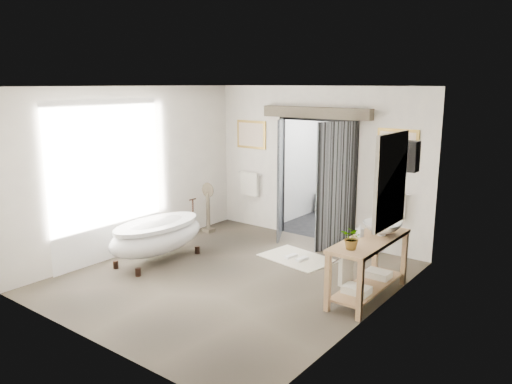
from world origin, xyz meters
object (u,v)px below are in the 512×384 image
clawfoot_tub (157,235)px  vanity (367,263)px  rug (297,258)px  basin (382,229)px

clawfoot_tub → vanity: clawfoot_tub is taller
vanity → rug: (-1.61, 0.74, -0.50)m
rug → vanity: bearing=-24.6°
clawfoot_tub → basin: size_ratio=3.45×
clawfoot_tub → vanity: 3.52m
clawfoot_tub → vanity: (3.43, 0.78, 0.06)m
clawfoot_tub → vanity: size_ratio=1.17×
vanity → rug: 1.84m
clawfoot_tub → rug: clawfoot_tub is taller
vanity → rug: vanity is taller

